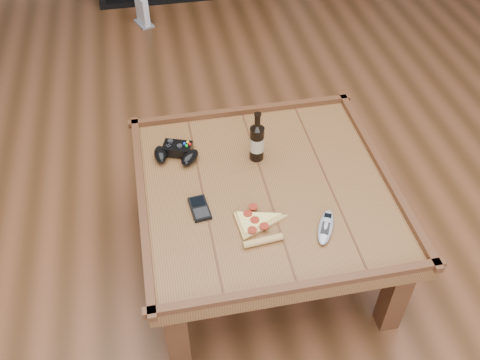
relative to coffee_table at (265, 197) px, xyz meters
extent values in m
plane|color=#472914|center=(0.00, 0.00, -0.39)|extent=(6.00, 6.00, 0.00)
cube|color=brown|center=(0.00, 0.00, 0.03)|extent=(1.00, 1.00, 0.06)
cube|color=#482513|center=(-0.42, -0.42, -0.20)|extent=(0.08, 0.08, 0.39)
cube|color=#482513|center=(0.42, -0.42, -0.20)|extent=(0.08, 0.08, 0.39)
cube|color=#482513|center=(-0.42, 0.42, -0.20)|extent=(0.08, 0.08, 0.39)
cube|color=#482513|center=(0.42, 0.42, -0.20)|extent=(0.08, 0.08, 0.39)
cube|color=#482513|center=(0.00, 0.48, 0.07)|extent=(1.03, 0.03, 0.03)
cube|color=#482513|center=(0.00, -0.48, 0.07)|extent=(1.03, 0.03, 0.03)
cube|color=#482513|center=(0.48, 0.00, 0.07)|extent=(0.03, 1.03, 0.03)
cube|color=#482513|center=(-0.48, 0.00, 0.07)|extent=(0.03, 1.03, 0.03)
cylinder|color=black|center=(0.00, 0.17, 0.14)|extent=(0.06, 0.06, 0.16)
cone|color=black|center=(0.00, 0.17, 0.23)|extent=(0.06, 0.06, 0.03)
cylinder|color=black|center=(0.00, 0.17, 0.26)|extent=(0.02, 0.02, 0.06)
cylinder|color=black|center=(0.00, 0.17, 0.29)|extent=(0.03, 0.03, 0.01)
cylinder|color=tan|center=(0.00, 0.17, 0.14)|extent=(0.06, 0.06, 0.06)
cube|color=black|center=(-0.32, 0.26, 0.09)|extent=(0.14, 0.11, 0.04)
ellipsoid|color=black|center=(-0.39, 0.24, 0.08)|extent=(0.06, 0.10, 0.05)
ellipsoid|color=black|center=(-0.27, 0.20, 0.08)|extent=(0.11, 0.11, 0.05)
cylinder|color=black|center=(-0.34, 0.29, 0.11)|extent=(0.02, 0.02, 0.01)
cylinder|color=black|center=(-0.31, 0.25, 0.11)|extent=(0.02, 0.02, 0.01)
cylinder|color=yellow|center=(-0.27, 0.27, 0.11)|extent=(0.01, 0.01, 0.01)
cylinder|color=red|center=(-0.27, 0.25, 0.11)|extent=(0.01, 0.01, 0.01)
cylinder|color=#0C33CC|center=(-0.29, 0.26, 0.11)|extent=(0.01, 0.01, 0.01)
cylinder|color=#0C9919|center=(-0.28, 0.25, 0.11)|extent=(0.01, 0.01, 0.01)
cylinder|color=tan|center=(-0.08, -0.27, 0.07)|extent=(0.15, 0.04, 0.03)
cylinder|color=maroon|center=(-0.10, -0.22, 0.08)|extent=(0.03, 0.03, 0.00)
cylinder|color=maroon|center=(-0.06, -0.21, 0.08)|extent=(0.03, 0.03, 0.00)
cylinder|color=maroon|center=(-0.08, -0.18, 0.08)|extent=(0.03, 0.03, 0.00)
cylinder|color=maroon|center=(-0.10, -0.14, 0.08)|extent=(0.03, 0.03, 0.00)
cylinder|color=maroon|center=(-0.08, -0.11, 0.08)|extent=(0.03, 0.03, 0.00)
cube|color=black|center=(-0.27, -0.07, 0.07)|extent=(0.08, 0.13, 0.01)
cube|color=black|center=(-0.28, -0.04, 0.07)|extent=(0.06, 0.05, 0.00)
cube|color=black|center=(-0.27, -0.10, 0.07)|extent=(0.06, 0.06, 0.00)
ellipsoid|color=#979BA4|center=(0.16, -0.25, 0.07)|extent=(0.12, 0.18, 0.02)
cube|color=black|center=(0.18, -0.21, 0.08)|extent=(0.03, 0.03, 0.00)
cube|color=black|center=(0.16, -0.27, 0.08)|extent=(0.05, 0.06, 0.00)
cube|color=gray|center=(-0.38, 2.24, -0.38)|extent=(0.15, 0.19, 0.01)
cube|color=white|center=(-0.38, 2.24, -0.28)|extent=(0.09, 0.15, 0.19)
camera|label=1|loc=(-0.39, -1.43, 1.56)|focal=40.00mm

